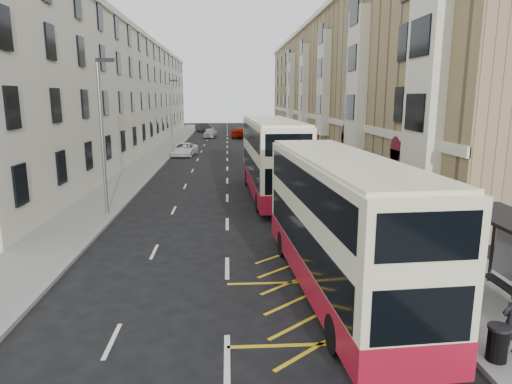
{
  "coord_description": "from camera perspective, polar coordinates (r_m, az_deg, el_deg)",
  "views": [
    {
      "loc": [
        0.09,
        -12.06,
        6.25
      ],
      "look_at": [
        1.36,
        8.58,
        1.92
      ],
      "focal_mm": 32.0,
      "sensor_mm": 36.0,
      "label": 1
    }
  ],
  "objects": [
    {
      "name": "double_decker_rear",
      "position": [
        28.66,
        2.05,
        4.26
      ],
      "size": [
        3.23,
        12.29,
        4.87
      ],
      "rotation": [
        0.0,
        0.0,
        0.04
      ],
      "color": "beige",
      "rests_on": "ground"
    },
    {
      "name": "terrace_left",
      "position": [
        59.13,
        -17.1,
        11.58
      ],
      "size": [
        9.18,
        79.0,
        13.25
      ],
      "color": "beige",
      "rests_on": "ground"
    },
    {
      "name": "car_silver",
      "position": [
        71.42,
        -5.76,
        7.35
      ],
      "size": [
        2.23,
        4.54,
        1.49
      ],
      "primitive_type": "imported",
      "rotation": [
        0.0,
        0.0,
        -0.11
      ],
      "color": "#999CA0",
      "rests_on": "ground"
    },
    {
      "name": "guard_railing",
      "position": [
        19.6,
        14.99,
        -4.56
      ],
      "size": [
        0.06,
        6.56,
        1.01
      ],
      "color": "red",
      "rests_on": "pavement_right"
    },
    {
      "name": "car_dark",
      "position": [
        83.75,
        -6.65,
        8.01
      ],
      "size": [
        3.24,
        5.03,
        1.57
      ],
      "primitive_type": "imported",
      "rotation": [
        0.0,
        0.0,
        0.36
      ],
      "color": "black",
      "rests_on": "ground"
    },
    {
      "name": "street_lamp_near",
      "position": [
        24.96,
        -18.63,
        7.51
      ],
      "size": [
        0.93,
        0.18,
        8.0
      ],
      "color": "slate",
      "rests_on": "pavement_left"
    },
    {
      "name": "litter_bin",
      "position": [
        12.61,
        27.97,
        -16.28
      ],
      "size": [
        0.53,
        0.53,
        0.87
      ],
      "color": "black",
      "rests_on": "pavement_right"
    },
    {
      "name": "street_lamp_far",
      "position": [
        54.47,
        -10.47,
        9.94
      ],
      "size": [
        0.93,
        0.18,
        8.0
      ],
      "color": "slate",
      "rests_on": "pavement_left"
    },
    {
      "name": "kerb_right",
      "position": [
        42.92,
        4.44,
        3.52
      ],
      "size": [
        0.25,
        120.0,
        0.15
      ],
      "primitive_type": "cube",
      "color": "gray",
      "rests_on": "ground"
    },
    {
      "name": "pedestrian_mid",
      "position": [
        20.03,
        24.22,
        -4.25
      ],
      "size": [
        1.05,
        0.93,
        1.83
      ],
      "primitive_type": "imported",
      "rotation": [
        0.0,
        0.0,
        0.3
      ],
      "color": "black",
      "rests_on": "pavement_right"
    },
    {
      "name": "double_decker_front",
      "position": [
        14.78,
        10.37,
        -4.01
      ],
      "size": [
        3.25,
        11.31,
        4.46
      ],
      "rotation": [
        0.0,
        0.0,
        0.06
      ],
      "color": "beige",
      "rests_on": "ground"
    },
    {
      "name": "ground",
      "position": [
        13.58,
        -3.63,
        -15.6
      ],
      "size": [
        200.0,
        200.0,
        0.0
      ],
      "primitive_type": "plane",
      "color": "black",
      "rests_on": "ground"
    },
    {
      "name": "pavement_left",
      "position": [
        43.18,
        -13.63,
        3.28
      ],
      "size": [
        3.0,
        120.0,
        0.15
      ],
      "primitive_type": "cube",
      "color": "slate",
      "rests_on": "ground"
    },
    {
      "name": "road_markings",
      "position": [
        57.4,
        -3.61,
        5.56
      ],
      "size": [
        10.0,
        110.0,
        0.01
      ],
      "primitive_type": null,
      "color": "silver",
      "rests_on": "ground"
    },
    {
      "name": "pedestrian_near",
      "position": [
        12.86,
        29.4,
        -13.98
      ],
      "size": [
        0.66,
        0.48,
        1.67
      ],
      "primitive_type": "imported",
      "rotation": [
        0.0,
        0.0,
        3.28
      ],
      "color": "black",
      "rests_on": "pavement_right"
    },
    {
      "name": "kerb_left",
      "position": [
        42.94,
        -11.66,
        3.32
      ],
      "size": [
        0.25,
        120.0,
        0.15
      ],
      "primitive_type": "cube",
      "color": "gray",
      "rests_on": "ground"
    },
    {
      "name": "white_van",
      "position": [
        49.78,
        -9.0,
        5.27
      ],
      "size": [
        2.93,
        5.21,
        1.37
      ],
      "primitive_type": "imported",
      "rotation": [
        0.0,
        0.0,
        -0.14
      ],
      "color": "silver",
      "rests_on": "ground"
    },
    {
      "name": "car_red",
      "position": [
        71.16,
        -1.83,
        7.42
      ],
      "size": [
        3.81,
        5.82,
        1.57
      ],
      "primitive_type": "imported",
      "rotation": [
        0.0,
        0.0,
        2.82
      ],
      "color": "#AB1202",
      "rests_on": "ground"
    },
    {
      "name": "pedestrian_far",
      "position": [
        21.82,
        15.78,
        -2.76
      ],
      "size": [
        0.93,
        0.45,
        1.54
      ],
      "primitive_type": "imported",
      "rotation": [
        0.0,
        0.0,
        3.06
      ],
      "color": "black",
      "rests_on": "pavement_right"
    },
    {
      "name": "terrace_right",
      "position": [
        59.32,
        11.2,
        12.84
      ],
      "size": [
        10.75,
        79.0,
        15.25
      ],
      "color": "#998059",
      "rests_on": "ground"
    },
    {
      "name": "pavement_right",
      "position": [
        43.24,
        7.07,
        3.53
      ],
      "size": [
        4.0,
        120.0,
        0.15
      ],
      "primitive_type": "cube",
      "color": "slate",
      "rests_on": "ground"
    }
  ]
}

